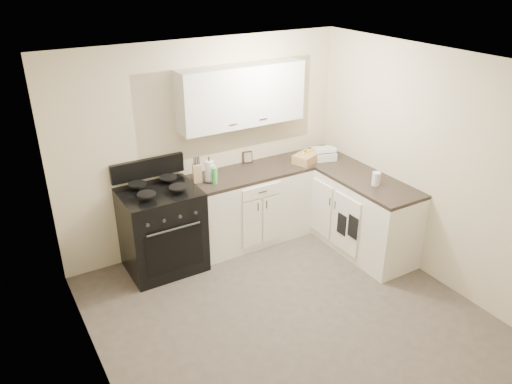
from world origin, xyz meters
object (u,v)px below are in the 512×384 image
knife_block (197,173)px  stove (162,231)px  countertop_grill (324,155)px  paper_towel (209,171)px  wicker_basket (306,158)px

knife_block → stove: bearing=-156.8°
stove → countertop_grill: bearing=-2.6°
stove → paper_towel: bearing=2.0°
knife_block → wicker_basket: (1.44, -0.15, -0.05)m
wicker_basket → paper_towel: bearing=175.5°
stove → paper_towel: 0.88m
wicker_basket → countertop_grill: bearing=-4.1°
paper_towel → countertop_grill: paper_towel is taller
knife_block → paper_towel: size_ratio=0.87×
knife_block → countertop_grill: (1.70, -0.17, -0.06)m
knife_block → paper_towel: bearing=-2.7°
stove → wicker_basket: bearing=-2.4°
wicker_basket → countertop_grill: wicker_basket is taller
stove → wicker_basket: 2.01m
wicker_basket → countertop_grill: 0.27m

